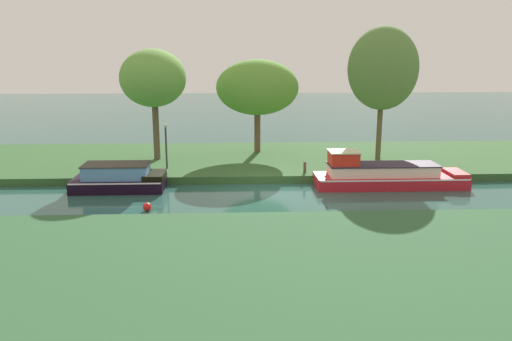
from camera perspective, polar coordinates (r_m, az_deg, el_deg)
name	(u,v)px	position (r m, az deg, el deg)	size (l,w,h in m)	color
ground_plane	(277,194)	(24.66, 2.32, -2.65)	(120.00, 120.00, 0.00)	#29534B
riverbank_far	(267,160)	(31.39, 1.25, 1.18)	(72.00, 10.00, 0.40)	#315A2C
riverbank_near	(302,268)	(16.15, 5.05, -10.66)	(72.00, 10.00, 0.40)	#2E5A34
black_barge	(120,179)	(26.19, -14.82, -0.87)	(4.46, 2.11, 1.31)	black
red_narrowboat	(385,175)	(26.68, 14.04, -0.51)	(7.51, 2.02, 1.86)	red
willow_tree_left	(153,79)	(30.36, -11.30, 9.93)	(3.75, 4.24, 6.40)	brown
willow_tree_centre	(257,88)	(32.24, 0.16, 9.13)	(5.11, 3.62, 5.77)	brown
willow_tree_right	(383,69)	(30.89, 13.85, 10.86)	(4.04, 3.47, 7.67)	brown
lamp_post	(166,139)	(28.35, -9.92, 3.40)	(0.24, 0.24, 2.50)	#333338
mooring_post_near	(305,167)	(27.32, 5.41, 0.36)	(0.15, 0.15, 0.58)	brown
channel_buoy	(147,207)	(22.56, -11.92, -3.96)	(0.36, 0.36, 0.36)	red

